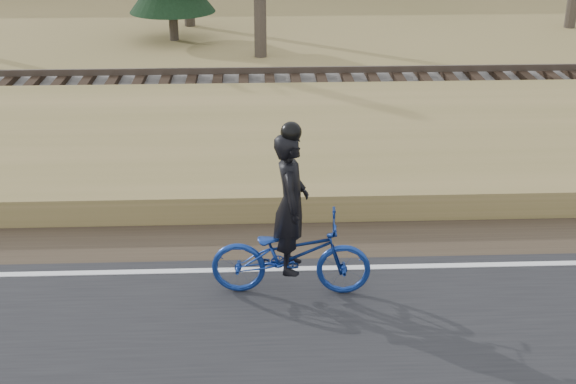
{
  "coord_description": "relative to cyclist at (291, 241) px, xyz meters",
  "views": [
    {
      "loc": [
        -3.93,
        -9.6,
        5.45
      ],
      "look_at": [
        -3.51,
        0.5,
        1.1
      ],
      "focal_mm": 50.0,
      "sensor_mm": 36.0,
      "label": 1
    }
  ],
  "objects": [
    {
      "name": "shoulder",
      "position": [
        3.51,
        1.6,
        -0.78
      ],
      "size": [
        120.0,
        1.6,
        0.04
      ],
      "primitive_type": "cube",
      "color": "#473A2B",
      "rests_on": "ground"
    },
    {
      "name": "ground",
      "position": [
        3.51,
        0.4,
        -0.8
      ],
      "size": [
        120.0,
        120.0,
        0.0
      ],
      "primitive_type": "plane",
      "color": "#977E4D",
      "rests_on": "ground"
    },
    {
      "name": "railroad",
      "position": [
        3.51,
        8.4,
        -0.27
      ],
      "size": [
        120.0,
        2.4,
        0.29
      ],
      "color": "black",
      "rests_on": "ballast"
    },
    {
      "name": "cyclist",
      "position": [
        0.0,
        0.0,
        0.0
      ],
      "size": [
        2.11,
        0.86,
        2.35
      ],
      "rotation": [
        0.0,
        0.0,
        1.5
      ],
      "color": "navy",
      "rests_on": "road"
    },
    {
      "name": "embankment",
      "position": [
        3.51,
        4.6,
        -0.58
      ],
      "size": [
        120.0,
        5.0,
        0.44
      ],
      "primitive_type": "cube",
      "color": "#977E4D",
      "rests_on": "ground"
    },
    {
      "name": "edge_line",
      "position": [
        3.51,
        0.6,
        -0.74
      ],
      "size": [
        120.0,
        0.12,
        0.01
      ],
      "primitive_type": "cube",
      "color": "silver",
      "rests_on": "road"
    },
    {
      "name": "ballast",
      "position": [
        3.51,
        8.4,
        -0.58
      ],
      "size": [
        120.0,
        3.0,
        0.45
      ],
      "primitive_type": "cube",
      "color": "slate",
      "rests_on": "ground"
    }
  ]
}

